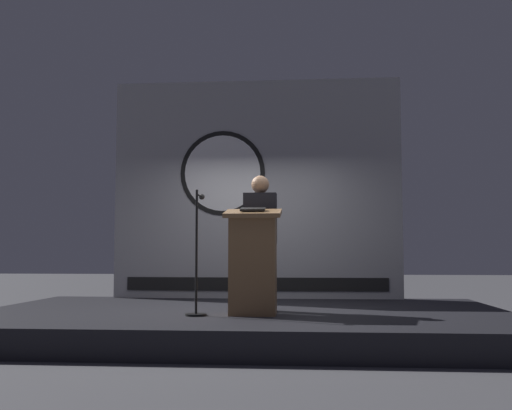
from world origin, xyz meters
TOP-DOWN VIEW (x-y plane):
  - ground_plane at (0.00, 0.00)m, footprint 40.00×40.00m
  - stage_platform at (0.00, 0.00)m, footprint 6.40×4.00m
  - banner_display at (-0.02, 1.85)m, footprint 4.45×0.12m
  - podium at (0.17, -0.59)m, footprint 0.64×0.50m
  - speaker_person at (0.21, -0.11)m, footprint 0.40×0.26m
  - microphone_stand at (-0.46, -0.70)m, footprint 0.24×0.47m

SIDE VIEW (x-z plane):
  - ground_plane at x=0.00m, z-range 0.00..0.00m
  - stage_platform at x=0.00m, z-range 0.00..0.30m
  - microphone_stand at x=-0.46m, z-range 0.08..1.49m
  - podium at x=0.17m, z-range 0.29..1.51m
  - speaker_person at x=0.21m, z-range 0.32..1.96m
  - banner_display at x=-0.02m, z-range 0.29..3.69m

